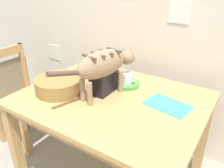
% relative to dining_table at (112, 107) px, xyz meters
% --- Properties ---
extents(wall_rear, '(4.67, 0.11, 2.50)m').
position_rel_dining_table_xyz_m(wall_rear, '(-0.09, 0.69, 0.58)').
color(wall_rear, silver).
rests_on(wall_rear, ground_plane).
extents(dining_table, '(1.26, 0.99, 0.76)m').
position_rel_dining_table_xyz_m(dining_table, '(0.00, 0.00, 0.00)').
color(dining_table, tan).
rests_on(dining_table, ground_plane).
extents(cat, '(0.23, 0.69, 0.33)m').
position_rel_dining_table_xyz_m(cat, '(-0.06, 0.00, 0.32)').
color(cat, '#96795E').
rests_on(cat, dining_table).
extents(saucer_bowl, '(0.20, 0.20, 0.03)m').
position_rel_dining_table_xyz_m(saucer_bowl, '(-0.01, 0.21, 0.10)').
color(saucer_bowl, '#499447').
rests_on(saucer_bowl, dining_table).
extents(coffee_mug, '(0.13, 0.09, 0.08)m').
position_rel_dining_table_xyz_m(coffee_mug, '(-0.00, 0.21, 0.16)').
color(coffee_mug, white).
rests_on(coffee_mug, saucer_bowl).
extents(magazine, '(0.31, 0.23, 0.01)m').
position_rel_dining_table_xyz_m(magazine, '(0.37, 0.10, 0.09)').
color(magazine, '#3E93CD').
rests_on(magazine, dining_table).
extents(book_stack, '(0.18, 0.14, 0.06)m').
position_rel_dining_table_xyz_m(book_stack, '(-0.32, 0.25, 0.12)').
color(book_stack, '#3B83CC').
rests_on(book_stack, dining_table).
extents(wicker_basket, '(0.34, 0.34, 0.11)m').
position_rel_dining_table_xyz_m(wicker_basket, '(-0.37, -0.14, 0.14)').
color(wicker_basket, olive).
rests_on(wicker_basket, dining_table).
extents(toaster, '(0.12, 0.20, 0.18)m').
position_rel_dining_table_xyz_m(toaster, '(-0.10, 0.03, 0.17)').
color(toaster, black).
rests_on(toaster, dining_table).
extents(wooden_chair_far, '(0.42, 0.42, 0.93)m').
position_rel_dining_table_xyz_m(wooden_chair_far, '(-1.01, -0.04, -0.22)').
color(wooden_chair_far, tan).
rests_on(wooden_chair_far, ground_plane).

